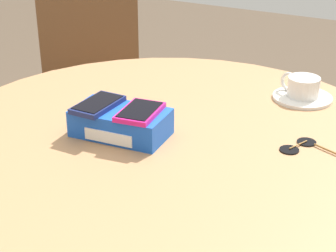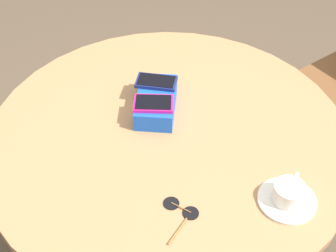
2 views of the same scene
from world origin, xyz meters
name	(u,v)px [view 1 (image 1 of 2)]	position (x,y,z in m)	size (l,w,h in m)	color
round_table	(168,178)	(0.00, 0.00, 0.61)	(1.08, 1.08, 0.72)	#2D2D2D
phone_box	(121,123)	(-0.09, -0.05, 0.75)	(0.22, 0.13, 0.06)	blue
phone_navy	(98,104)	(-0.14, -0.06, 0.78)	(0.07, 0.13, 0.01)	navy
phone_magenta	(140,112)	(-0.04, -0.05, 0.78)	(0.09, 0.13, 0.01)	#D11975
saucer	(302,98)	(0.20, 0.34, 0.72)	(0.15, 0.15, 0.01)	silver
coffee_cup	(303,86)	(0.20, 0.34, 0.75)	(0.11, 0.08, 0.05)	silver
sunglasses	(302,147)	(0.28, 0.08, 0.72)	(0.14, 0.09, 0.01)	black
chair_far_side	(98,94)	(-0.69, 0.68, 0.44)	(0.59, 0.59, 0.82)	brown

